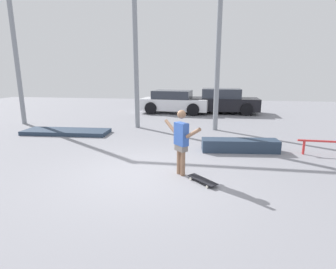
{
  "coord_description": "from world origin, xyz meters",
  "views": [
    {
      "loc": [
        1.4,
        -5.6,
        2.29
      ],
      "look_at": [
        0.32,
        1.21,
        0.68
      ],
      "focal_mm": 28.0,
      "sensor_mm": 36.0,
      "label": 1
    }
  ],
  "objects_px": {
    "grind_rail": "(336,144)",
    "parked_car_white": "(174,102)",
    "grind_box": "(240,145)",
    "skateboard": "(202,180)",
    "manual_pad": "(66,132)",
    "parked_car_black": "(223,101)",
    "skateboarder": "(181,139)"
  },
  "relations": [
    {
      "from": "skateboarder",
      "to": "skateboard",
      "type": "bearing_deg",
      "value": 8.68
    },
    {
      "from": "parked_car_black",
      "to": "skateboarder",
      "type": "bearing_deg",
      "value": -97.52
    },
    {
      "from": "skateboarder",
      "to": "skateboard",
      "type": "distance_m",
      "value": 1.02
    },
    {
      "from": "skateboarder",
      "to": "skateboard",
      "type": "relative_size",
      "value": 2.21
    },
    {
      "from": "skateboard",
      "to": "parked_car_black",
      "type": "bearing_deg",
      "value": 130.49
    },
    {
      "from": "parked_car_black",
      "to": "skateboard",
      "type": "bearing_deg",
      "value": -94.45
    },
    {
      "from": "grind_box",
      "to": "manual_pad",
      "type": "relative_size",
      "value": 0.69
    },
    {
      "from": "grind_box",
      "to": "skateboard",
      "type": "bearing_deg",
      "value": -112.31
    },
    {
      "from": "manual_pad",
      "to": "grind_box",
      "type": "bearing_deg",
      "value": -12.18
    },
    {
      "from": "skateboarder",
      "to": "skateboard",
      "type": "height_order",
      "value": "skateboarder"
    },
    {
      "from": "skateboarder",
      "to": "grind_box",
      "type": "height_order",
      "value": "skateboarder"
    },
    {
      "from": "skateboarder",
      "to": "grind_box",
      "type": "distance_m",
      "value": 2.72
    },
    {
      "from": "grind_rail",
      "to": "parked_car_white",
      "type": "relative_size",
      "value": 0.5
    },
    {
      "from": "grind_box",
      "to": "parked_car_black",
      "type": "xyz_separation_m",
      "value": [
        -0.17,
        7.91,
        0.51
      ]
    },
    {
      "from": "skateboard",
      "to": "skateboarder",
      "type": "bearing_deg",
      "value": -172.88
    },
    {
      "from": "grind_rail",
      "to": "skateboarder",
      "type": "bearing_deg",
      "value": -153.45
    },
    {
      "from": "grind_box",
      "to": "parked_car_white",
      "type": "height_order",
      "value": "parked_car_white"
    },
    {
      "from": "grind_box",
      "to": "manual_pad",
      "type": "distance_m",
      "value": 6.57
    },
    {
      "from": "manual_pad",
      "to": "parked_car_black",
      "type": "xyz_separation_m",
      "value": [
        6.25,
        6.52,
        0.62
      ]
    },
    {
      "from": "skateboarder",
      "to": "parked_car_black",
      "type": "relative_size",
      "value": 0.38
    },
    {
      "from": "manual_pad",
      "to": "skateboard",
      "type": "bearing_deg",
      "value": -36.03
    },
    {
      "from": "skateboard",
      "to": "parked_car_black",
      "type": "height_order",
      "value": "parked_car_black"
    },
    {
      "from": "skateboarder",
      "to": "parked_car_white",
      "type": "bearing_deg",
      "value": 145.43
    },
    {
      "from": "grind_rail",
      "to": "parked_car_white",
      "type": "height_order",
      "value": "parked_car_white"
    },
    {
      "from": "grind_rail",
      "to": "manual_pad",
      "type": "bearing_deg",
      "value": 171.07
    },
    {
      "from": "skateboard",
      "to": "grind_rail",
      "type": "height_order",
      "value": "grind_rail"
    },
    {
      "from": "grind_box",
      "to": "manual_pad",
      "type": "xyz_separation_m",
      "value": [
        -6.42,
        1.39,
        -0.11
      ]
    },
    {
      "from": "parked_car_black",
      "to": "grind_rail",
      "type": "bearing_deg",
      "value": -70.22
    },
    {
      "from": "parked_car_white",
      "to": "parked_car_black",
      "type": "xyz_separation_m",
      "value": [
        2.84,
        0.39,
        0.04
      ]
    },
    {
      "from": "grind_box",
      "to": "manual_pad",
      "type": "bearing_deg",
      "value": 167.82
    },
    {
      "from": "manual_pad",
      "to": "parked_car_white",
      "type": "relative_size",
      "value": 0.81
    },
    {
      "from": "manual_pad",
      "to": "grind_rail",
      "type": "xyz_separation_m",
      "value": [
        9.06,
        -1.42,
        0.26
      ]
    }
  ]
}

